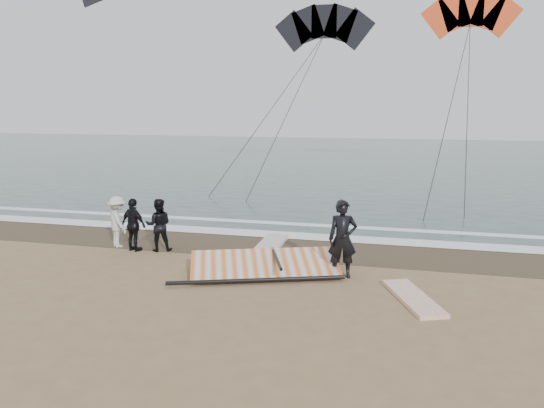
{
  "coord_description": "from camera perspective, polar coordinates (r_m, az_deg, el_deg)",
  "views": [
    {
      "loc": [
        2.98,
        -10.68,
        4.22
      ],
      "look_at": [
        -0.47,
        3.0,
        1.6
      ],
      "focal_mm": 35.0,
      "sensor_mm": 36.0,
      "label": 1
    }
  ],
  "objects": [
    {
      "name": "sea",
      "position": [
        43.98,
        10.26,
        4.86
      ],
      "size": [
        120.0,
        54.0,
        0.02
      ],
      "primitive_type": "cube",
      "color": "#233838",
      "rests_on": "ground"
    },
    {
      "name": "sail_rig",
      "position": [
        13.65,
        -0.87,
        -6.63
      ],
      "size": [
        4.06,
        2.9,
        0.5
      ],
      "color": "black",
      "rests_on": "ground"
    },
    {
      "name": "foam_near",
      "position": [
        17.36,
        3.87,
        -3.48
      ],
      "size": [
        120.0,
        0.9,
        0.01
      ],
      "primitive_type": "cube",
      "color": "white",
      "rests_on": "sea"
    },
    {
      "name": "kite_dark",
      "position": [
        34.65,
        5.57,
        18.07
      ],
      "size": [
        6.85,
        6.01,
        14.6
      ],
      "color": "black",
      "rests_on": "ground"
    },
    {
      "name": "ground",
      "position": [
        11.86,
        -1.36,
        -10.32
      ],
      "size": [
        120.0,
        120.0,
        0.0
      ],
      "primitive_type": "plane",
      "color": "#8C704C",
      "rests_on": "ground"
    },
    {
      "name": "kite_red",
      "position": [
        35.9,
        20.57,
        18.2
      ],
      "size": [
        6.32,
        7.91,
        18.24
      ],
      "color": "#F1481C",
      "rests_on": "ground"
    },
    {
      "name": "board_cream",
      "position": [
        16.04,
        -0.26,
        -4.53
      ],
      "size": [
        0.79,
        2.67,
        0.11
      ],
      "primitive_type": "cube",
      "rotation": [
        0.0,
        0.0,
        0.03
      ],
      "color": "beige",
      "rests_on": "ground"
    },
    {
      "name": "board_white",
      "position": [
        12.28,
        14.92,
        -9.72
      ],
      "size": [
        1.44,
        2.36,
        0.09
      ],
      "primitive_type": "cube",
      "rotation": [
        0.0,
        0.0,
        0.38
      ],
      "color": "white",
      "rests_on": "ground"
    },
    {
      "name": "wet_sand",
      "position": [
        16.03,
        2.96,
        -4.73
      ],
      "size": [
        120.0,
        2.8,
        0.01
      ],
      "primitive_type": "cube",
      "color": "#4C3D2B",
      "rests_on": "ground"
    },
    {
      "name": "man_main",
      "position": [
        13.25,
        7.6,
        -3.74
      ],
      "size": [
        0.79,
        0.59,
        1.95
      ],
      "primitive_type": "imported",
      "rotation": [
        0.0,
        0.0,
        0.19
      ],
      "color": "black",
      "rests_on": "ground"
    },
    {
      "name": "foam_far",
      "position": [
        18.99,
        4.79,
        -2.27
      ],
      "size": [
        120.0,
        0.45,
        0.01
      ],
      "primitive_type": "cube",
      "color": "white",
      "rests_on": "sea"
    },
    {
      "name": "trio_cluster",
      "position": [
        16.24,
        -14.55,
        -2.04
      ],
      "size": [
        2.43,
        1.17,
        1.57
      ],
      "color": "black",
      "rests_on": "ground"
    }
  ]
}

